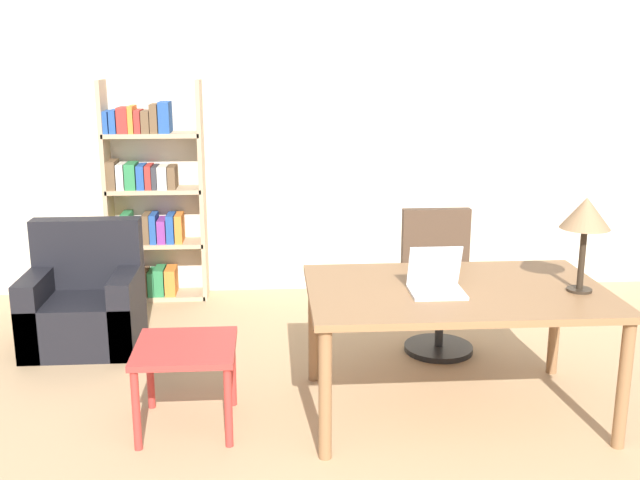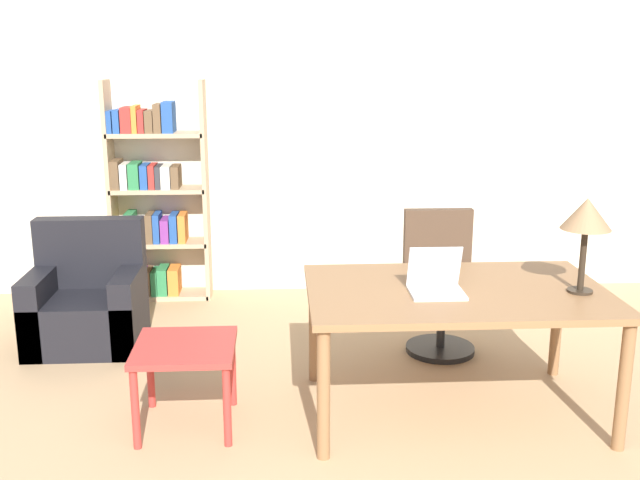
{
  "view_description": "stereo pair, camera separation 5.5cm",
  "coord_description": "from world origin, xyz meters",
  "px_view_note": "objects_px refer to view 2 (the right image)",
  "views": [
    {
      "loc": [
        -0.43,
        -1.97,
        2.09
      ],
      "look_at": [
        -0.13,
        2.27,
        1.02
      ],
      "focal_mm": 42.0,
      "sensor_mm": 36.0,
      "label": 1
    },
    {
      "loc": [
        -0.37,
        -1.97,
        2.09
      ],
      "look_at": [
        -0.13,
        2.27,
        1.02
      ],
      "focal_mm": 42.0,
      "sensor_mm": 36.0,
      "label": 2
    }
  ],
  "objects_px": {
    "table_lamp": "(586,217)",
    "armchair": "(87,305)",
    "laptop": "(436,283)",
    "office_chair": "(440,288)",
    "desk": "(456,302)",
    "bookshelf": "(153,203)",
    "side_table_blue": "(185,357)"
  },
  "relations": [
    {
      "from": "desk",
      "to": "side_table_blue",
      "type": "relative_size",
      "value": 3.05
    },
    {
      "from": "table_lamp",
      "to": "armchair",
      "type": "relative_size",
      "value": 0.6
    },
    {
      "from": "laptop",
      "to": "bookshelf",
      "type": "height_order",
      "value": "bookshelf"
    },
    {
      "from": "desk",
      "to": "bookshelf",
      "type": "xyz_separation_m",
      "value": [
        -2.09,
        2.27,
        0.15
      ]
    },
    {
      "from": "table_lamp",
      "to": "bookshelf",
      "type": "distance_m",
      "value": 3.66
    },
    {
      "from": "office_chair",
      "to": "laptop",
      "type": "bearing_deg",
      "value": -104.17
    },
    {
      "from": "bookshelf",
      "to": "side_table_blue",
      "type": "bearing_deg",
      "value": -77.27
    },
    {
      "from": "desk",
      "to": "laptop",
      "type": "xyz_separation_m",
      "value": [
        -0.14,
        -0.06,
        0.14
      ]
    },
    {
      "from": "office_chair",
      "to": "armchair",
      "type": "distance_m",
      "value": 2.56
    },
    {
      "from": "side_table_blue",
      "to": "armchair",
      "type": "xyz_separation_m",
      "value": [
        -0.86,
        1.3,
        -0.12
      ]
    },
    {
      "from": "desk",
      "to": "bookshelf",
      "type": "bearing_deg",
      "value": 132.53
    },
    {
      "from": "side_table_blue",
      "to": "bookshelf",
      "type": "distance_m",
      "value": 2.46
    },
    {
      "from": "table_lamp",
      "to": "armchair",
      "type": "bearing_deg",
      "value": 157.1
    },
    {
      "from": "laptop",
      "to": "side_table_blue",
      "type": "relative_size",
      "value": 0.53
    },
    {
      "from": "bookshelf",
      "to": "office_chair",
      "type": "bearing_deg",
      "value": -30.15
    },
    {
      "from": "office_chair",
      "to": "side_table_blue",
      "type": "height_order",
      "value": "office_chair"
    },
    {
      "from": "table_lamp",
      "to": "side_table_blue",
      "type": "relative_size",
      "value": 0.96
    },
    {
      "from": "table_lamp",
      "to": "armchair",
      "type": "xyz_separation_m",
      "value": [
        -3.1,
        1.31,
        -0.91
      ]
    },
    {
      "from": "table_lamp",
      "to": "office_chair",
      "type": "distance_m",
      "value": 1.43
    },
    {
      "from": "armchair",
      "to": "bookshelf",
      "type": "relative_size",
      "value": 0.48
    },
    {
      "from": "office_chair",
      "to": "armchair",
      "type": "relative_size",
      "value": 1.11
    },
    {
      "from": "laptop",
      "to": "office_chair",
      "type": "relative_size",
      "value": 0.3
    },
    {
      "from": "desk",
      "to": "office_chair",
      "type": "relative_size",
      "value": 1.72
    },
    {
      "from": "armchair",
      "to": "bookshelf",
      "type": "xyz_separation_m",
      "value": [
        0.33,
        1.07,
        0.54
      ]
    },
    {
      "from": "laptop",
      "to": "side_table_blue",
      "type": "height_order",
      "value": "laptop"
    },
    {
      "from": "office_chair",
      "to": "bookshelf",
      "type": "height_order",
      "value": "bookshelf"
    },
    {
      "from": "table_lamp",
      "to": "bookshelf",
      "type": "height_order",
      "value": "bookshelf"
    },
    {
      "from": "table_lamp",
      "to": "armchair",
      "type": "height_order",
      "value": "table_lamp"
    },
    {
      "from": "desk",
      "to": "office_chair",
      "type": "xyz_separation_m",
      "value": [
        0.13,
        0.99,
        -0.23
      ]
    },
    {
      "from": "armchair",
      "to": "bookshelf",
      "type": "bearing_deg",
      "value": 72.75
    },
    {
      "from": "side_table_blue",
      "to": "office_chair",
      "type": "bearing_deg",
      "value": 32.63
    },
    {
      "from": "table_lamp",
      "to": "office_chair",
      "type": "height_order",
      "value": "table_lamp"
    }
  ]
}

